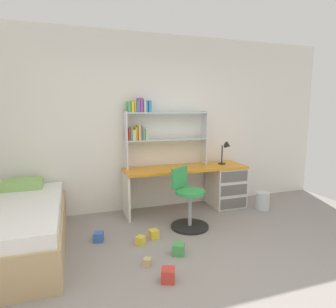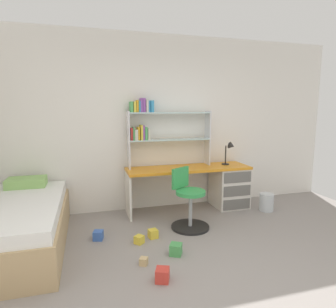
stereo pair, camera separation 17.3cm
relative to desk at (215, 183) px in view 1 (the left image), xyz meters
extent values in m
cube|color=gray|center=(-0.87, -2.11, -0.41)|extent=(6.09, 5.84, 0.02)
cube|color=white|center=(-0.87, 0.33, 0.99)|extent=(6.09, 0.06, 2.77)
cube|color=orange|center=(-0.52, 0.00, 0.29)|extent=(1.96, 0.56, 0.04)
cube|color=silver|center=(0.20, 0.00, -0.06)|extent=(0.52, 0.53, 0.66)
cube|color=silver|center=(-1.49, 0.00, -0.06)|extent=(0.03, 0.50, 0.66)
cube|color=#64625E|center=(0.20, -0.27, -0.29)|extent=(0.47, 0.01, 0.17)
cube|color=#64625E|center=(0.20, -0.27, -0.06)|extent=(0.47, 0.01, 0.17)
cube|color=#64625E|center=(0.20, -0.27, 0.16)|extent=(0.47, 0.01, 0.17)
cube|color=silver|center=(-1.44, 0.16, 0.75)|extent=(0.02, 0.22, 0.88)
cube|color=silver|center=(-0.13, 0.16, 0.75)|extent=(0.02, 0.22, 0.88)
cube|color=silver|center=(-0.79, 0.16, 0.74)|extent=(1.29, 0.22, 0.02)
cube|color=silver|center=(-0.79, 0.16, 1.16)|extent=(1.29, 0.22, 0.02)
cube|color=red|center=(-1.39, 0.16, 0.84)|extent=(0.03, 0.14, 0.19)
cube|color=#4CA559|center=(-1.37, 0.16, 0.85)|extent=(0.02, 0.18, 0.19)
cube|color=beige|center=(-1.33, 0.16, 0.83)|extent=(0.04, 0.19, 0.16)
cube|color=gold|center=(-1.29, 0.16, 0.85)|extent=(0.03, 0.13, 0.20)
cube|color=yellow|center=(-1.25, 0.16, 0.86)|extent=(0.03, 0.19, 0.23)
cube|color=purple|center=(-1.22, 0.16, 0.86)|extent=(0.03, 0.19, 0.22)
cube|color=#4CA559|center=(-1.18, 0.16, 0.85)|extent=(0.04, 0.19, 0.20)
cube|color=beige|center=(-1.14, 0.16, 0.83)|extent=(0.03, 0.20, 0.17)
cube|color=#4CA559|center=(-1.39, 0.16, 1.25)|extent=(0.04, 0.18, 0.16)
cube|color=yellow|center=(-1.34, 0.16, 1.25)|extent=(0.04, 0.18, 0.16)
cube|color=gold|center=(-1.30, 0.16, 1.26)|extent=(0.03, 0.13, 0.18)
cube|color=#338CBF|center=(-1.27, 0.16, 1.25)|extent=(0.02, 0.14, 0.17)
cube|color=purple|center=(-1.24, 0.16, 1.27)|extent=(0.03, 0.13, 0.21)
cube|color=purple|center=(-1.20, 0.16, 1.27)|extent=(0.04, 0.13, 0.21)
cube|color=beige|center=(-1.16, 0.16, 1.26)|extent=(0.03, 0.18, 0.19)
cube|color=#338CBF|center=(-1.12, 0.16, 1.26)|extent=(0.03, 0.14, 0.17)
cube|color=#338CBF|center=(-1.08, 0.16, 1.26)|extent=(0.04, 0.17, 0.18)
cylinder|color=black|center=(0.14, 0.04, 0.32)|extent=(0.12, 0.12, 0.02)
cylinder|color=black|center=(0.14, 0.04, 0.47)|extent=(0.02, 0.02, 0.30)
cone|color=black|center=(0.22, -0.01, 0.62)|extent=(0.12, 0.11, 0.13)
cylinder|color=black|center=(-0.74, -0.68, -0.38)|extent=(0.52, 0.52, 0.03)
cylinder|color=#A5A8AD|center=(-0.74, -0.68, -0.16)|extent=(0.05, 0.05, 0.48)
cylinder|color=green|center=(-0.74, -0.68, 0.11)|extent=(0.40, 0.40, 0.05)
cube|color=green|center=(-0.83, -0.52, 0.28)|extent=(0.29, 0.20, 0.28)
cube|color=tan|center=(-2.87, -0.69, -0.19)|extent=(1.04, 1.94, 0.42)
cube|color=white|center=(-2.87, -0.69, 0.09)|extent=(0.98, 1.88, 0.14)
cube|color=#8CBF66|center=(-2.87, 0.03, 0.22)|extent=(0.50, 0.32, 0.12)
cylinder|color=silver|center=(0.67, -0.38, -0.26)|extent=(0.22, 0.22, 0.28)
cube|color=#479E51|center=(-1.15, -1.32, -0.33)|extent=(0.17, 0.17, 0.13)
cube|color=gold|center=(-1.30, -0.84, -0.34)|extent=(0.13, 0.13, 0.11)
cube|color=#3860B7|center=(-1.97, -0.70, -0.34)|extent=(0.14, 0.14, 0.11)
cube|color=red|center=(-1.42, -1.76, -0.33)|extent=(0.16, 0.16, 0.13)
cube|color=tan|center=(-1.54, -1.43, -0.36)|extent=(0.11, 0.11, 0.08)
cube|color=gold|center=(-1.49, -0.94, -0.35)|extent=(0.14, 0.14, 0.10)
camera|label=1|loc=(-2.22, -4.10, 1.21)|focal=30.46mm
camera|label=2|loc=(-2.05, -4.15, 1.21)|focal=30.46mm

